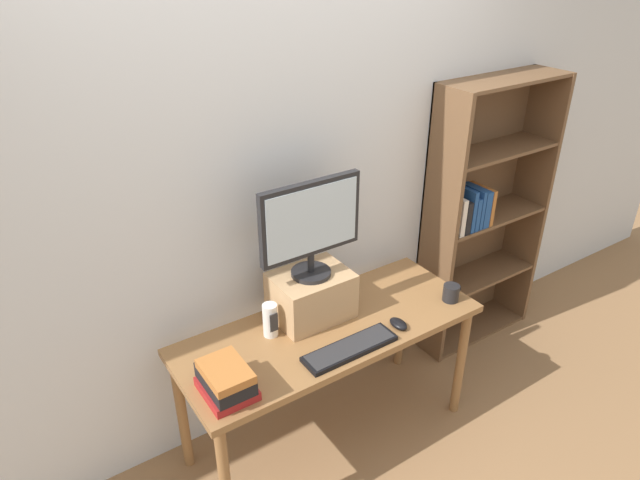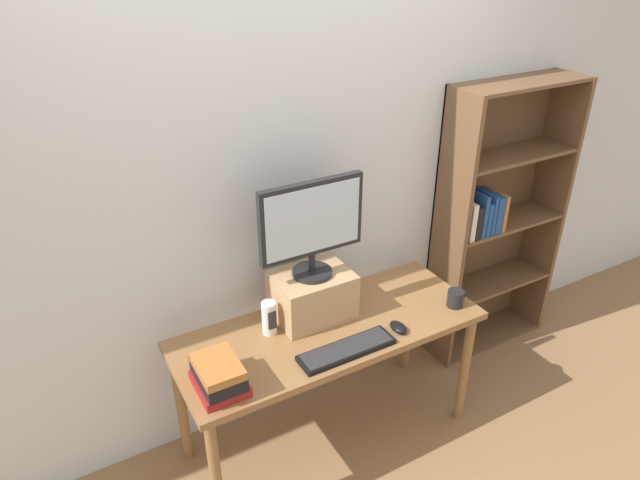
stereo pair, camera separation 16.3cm
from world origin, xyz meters
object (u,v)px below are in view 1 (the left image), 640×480
at_px(desk, 329,340).
at_px(coffee_mug, 451,293).
at_px(riser_box, 311,295).
at_px(book_stack, 226,380).
at_px(computer_monitor, 311,224).
at_px(desk_speaker, 270,320).
at_px(bookshelf_unit, 479,214).
at_px(computer_mouse, 398,324).
at_px(keyboard, 350,348).

bearing_deg(desk, coffee_mug, -13.99).
relative_size(riser_box, coffee_mug, 3.28).
relative_size(desk, coffee_mug, 13.30).
bearing_deg(riser_box, book_stack, -155.62).
distance_m(desk, riser_box, 0.24).
xyz_separation_m(desk, coffee_mug, (0.64, -0.16, 0.13)).
distance_m(desk, computer_monitor, 0.60).
height_order(desk, desk_speaker, desk_speaker).
distance_m(bookshelf_unit, desk_speaker, 1.56).
xyz_separation_m(computer_monitor, computer_mouse, (0.29, -0.31, -0.48)).
distance_m(computer_mouse, desk_speaker, 0.61).
distance_m(bookshelf_unit, computer_mouse, 1.12).
relative_size(keyboard, computer_mouse, 4.38).
bearing_deg(computer_mouse, keyboard, -177.61).
xyz_separation_m(bookshelf_unit, keyboard, (-1.31, -0.46, -0.13)).
xyz_separation_m(computer_mouse, book_stack, (-0.87, 0.05, 0.05)).
distance_m(bookshelf_unit, computer_monitor, 1.36).
distance_m(desk, bookshelf_unit, 1.33).
distance_m(desk, coffee_mug, 0.67).
xyz_separation_m(riser_box, desk_speaker, (-0.24, -0.03, -0.03)).
relative_size(bookshelf_unit, computer_mouse, 16.25).
bearing_deg(computer_mouse, desk, 145.80).
bearing_deg(desk_speaker, riser_box, 6.35).
bearing_deg(computer_mouse, computer_monitor, 133.26).
relative_size(riser_box, computer_monitor, 0.71).
relative_size(book_stack, coffee_mug, 2.27).
bearing_deg(keyboard, desk, 82.98).
bearing_deg(computer_mouse, desk_speaker, 151.98).
bearing_deg(bookshelf_unit, desk_speaker, -174.14).
distance_m(riser_box, keyboard, 0.34).
bearing_deg(coffee_mug, computer_mouse, -176.30).
distance_m(riser_box, coffee_mug, 0.73).
bearing_deg(book_stack, bookshelf_unit, 11.82).
bearing_deg(desk_speaker, desk, -20.87).
relative_size(bookshelf_unit, coffee_mug, 15.10).
height_order(bookshelf_unit, desk_speaker, bookshelf_unit).
xyz_separation_m(desk, computer_mouse, (0.27, -0.18, 0.10)).
xyz_separation_m(keyboard, book_stack, (-0.58, 0.06, 0.06)).
bearing_deg(coffee_mug, desk_speaker, 163.95).
xyz_separation_m(riser_box, keyboard, (-0.00, -0.32, -0.10)).
xyz_separation_m(book_stack, desk_speaker, (0.34, 0.24, 0.01)).
height_order(riser_box, book_stack, riser_box).
relative_size(riser_box, desk_speaker, 2.18).
height_order(riser_box, desk_speaker, riser_box).
bearing_deg(coffee_mug, riser_box, 156.55).
height_order(desk, riser_box, riser_box).
height_order(computer_mouse, desk_speaker, desk_speaker).
bearing_deg(keyboard, computer_mouse, 2.39).
bearing_deg(book_stack, computer_monitor, 24.26).
height_order(desk, computer_mouse, computer_mouse).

